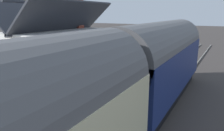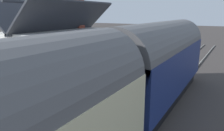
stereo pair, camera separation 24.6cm
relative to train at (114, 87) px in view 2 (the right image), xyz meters
The scene contains 15 objects.
ground_plane 3.64m from the train, 18.12° to the left, with size 160.00×160.00×0.00m, color #383330.
platform 5.58m from the train, 58.73° to the left, with size 32.00×5.24×0.86m, color #A39B8C.
platform_edge_coping 3.70m from the train, 37.13° to the left, with size 32.00×0.36×0.02m, color beige.
rail_near 3.56m from the train, 14.74° to the right, with size 52.00×0.08×0.14m, color gray.
rail_far 3.56m from the train, 14.66° to the left, with size 52.00×0.08×0.14m, color gray.
train is the anchor object (origin of this frame).
station_building 6.17m from the train, 62.06° to the left, with size 6.37×3.58×5.48m.
bench_near_building 9.85m from the train, 24.09° to the left, with size 1.41×0.46×0.88m.
bench_by_lamp 13.16m from the train, 18.77° to the left, with size 1.40×0.43×0.88m.
planter_under_sign 10.73m from the train, 29.95° to the left, with size 0.47×0.47×0.82m.
planter_corner_building 6.96m from the train, 20.58° to the left, with size 0.55×0.55×0.81m.
planter_edge_near 13.54m from the train, 22.49° to the left, with size 0.71×0.32×0.65m.
planter_bench_right 12.08m from the train, 29.77° to the left, with size 0.91×0.32×0.57m.
planter_bench_left 8.50m from the train, 24.50° to the left, with size 0.85×0.32×0.56m.
station_sign_board 5.46m from the train, 31.67° to the left, with size 0.96×0.06×1.57m.
Camera 2 is at (-8.91, -4.47, 4.76)m, focal length 34.15 mm.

